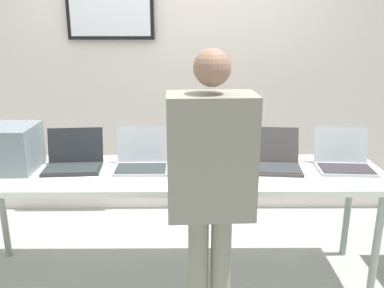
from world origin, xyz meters
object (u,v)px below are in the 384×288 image
(workbench, at_px, (174,179))
(laptop_station_2, at_px, (210,159))
(person, at_px, (211,177))
(equipment_box, at_px, (4,148))
(laptop_station_4, at_px, (344,160))
(laptop_station_1, at_px, (142,159))
(laptop_station_0, at_px, (74,160))
(laptop_station_3, at_px, (275,159))

(workbench, height_order, laptop_station_2, laptop_station_2)
(person, bearing_deg, equipment_box, 153.82)
(equipment_box, bearing_deg, laptop_station_4, 0.24)
(laptop_station_4, bearing_deg, laptop_station_1, 179.47)
(workbench, relative_size, laptop_station_2, 8.57)
(laptop_station_4, bearing_deg, laptop_station_0, 179.59)
(laptop_station_2, xyz_separation_m, laptop_station_4, (0.92, -0.02, 0.00))
(equipment_box, xyz_separation_m, laptop_station_4, (2.32, 0.01, -0.09))
(laptop_station_2, distance_m, laptop_station_4, 0.92)
(laptop_station_1, xyz_separation_m, laptop_station_3, (0.92, 0.00, -0.00))
(laptop_station_0, height_order, laptop_station_3, laptop_station_0)
(workbench, height_order, person, person)
(equipment_box, xyz_separation_m, laptop_station_2, (1.40, 0.03, -0.09))
(equipment_box, height_order, laptop_station_4, equipment_box)
(workbench, xyz_separation_m, person, (0.21, -0.62, 0.25))
(workbench, bearing_deg, laptop_station_2, 16.83)
(laptop_station_0, relative_size, person, 0.24)
(equipment_box, bearing_deg, workbench, -2.49)
(laptop_station_2, xyz_separation_m, person, (-0.03, -0.70, 0.14))
(laptop_station_1, distance_m, person, 0.83)
(laptop_station_0, xyz_separation_m, laptop_station_2, (0.94, 0.00, 0.00))
(laptop_station_0, bearing_deg, laptop_station_1, -0.04)
(workbench, height_order, equipment_box, equipment_box)
(laptop_station_0, relative_size, laptop_station_1, 1.09)
(laptop_station_4, bearing_deg, equipment_box, -179.76)
(laptop_station_0, bearing_deg, laptop_station_4, -0.41)
(laptop_station_1, relative_size, laptop_station_3, 0.95)
(laptop_station_2, height_order, laptop_station_3, laptop_station_2)
(equipment_box, distance_m, laptop_station_0, 0.47)
(laptop_station_1, bearing_deg, equipment_box, -178.61)
(laptop_station_3, bearing_deg, workbench, -173.95)
(laptop_station_4, height_order, person, person)
(laptop_station_2, relative_size, person, 0.20)
(laptop_station_2, relative_size, laptop_station_3, 0.86)
(person, bearing_deg, laptop_station_2, 87.20)
(laptop_station_2, xyz_separation_m, laptop_station_3, (0.45, -0.00, -0.00))
(workbench, xyz_separation_m, laptop_station_0, (-0.69, 0.07, 0.11))
(laptop_station_0, height_order, person, person)
(workbench, xyz_separation_m, equipment_box, (-1.15, 0.05, 0.21))
(equipment_box, height_order, laptop_station_0, equipment_box)
(equipment_box, relative_size, laptop_station_2, 1.32)
(laptop_station_0, height_order, laptop_station_2, laptop_station_2)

